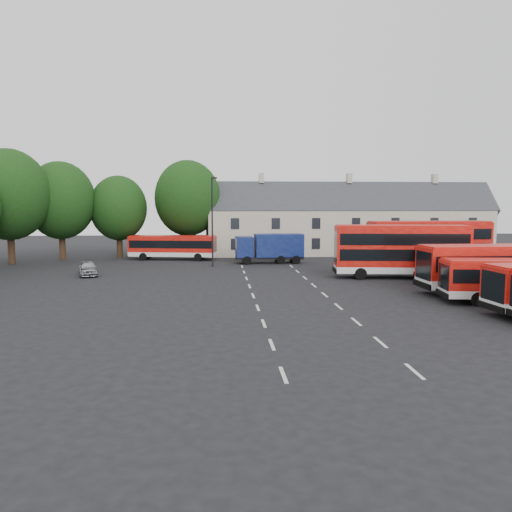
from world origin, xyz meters
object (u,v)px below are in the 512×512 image
at_px(bus_dd_south, 401,248).
at_px(lamppost, 212,219).
at_px(silver_car, 88,268).
at_px(box_truck, 270,247).

relative_size(bus_dd_south, lamppost, 1.26).
bearing_deg(silver_car, box_truck, 7.84).
distance_m(bus_dd_south, silver_car, 27.26).
height_order(silver_car, lamppost, lamppost).
xyz_separation_m(box_truck, silver_car, (-17.02, -7.95, -1.11)).
relative_size(silver_car, lamppost, 0.42).
bearing_deg(box_truck, lamppost, -161.60).
distance_m(bus_dd_south, box_truck, 15.23).
bearing_deg(box_truck, silver_car, -157.94).
relative_size(box_truck, silver_car, 1.91).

